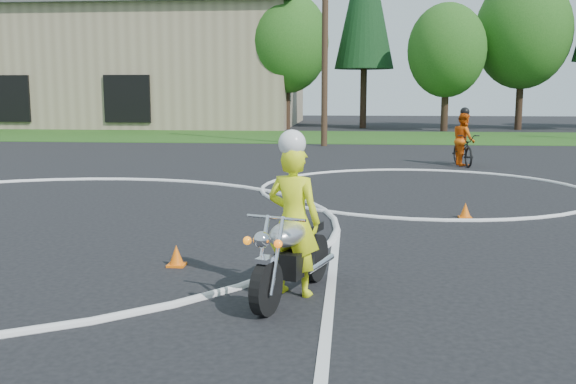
{
  "coord_description": "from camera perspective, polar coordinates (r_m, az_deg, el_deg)",
  "views": [
    {
      "loc": [
        6.22,
        -8.05,
        2.4
      ],
      "look_at": [
        5.4,
        0.26,
        1.1
      ],
      "focal_mm": 40.0,
      "sensor_mm": 36.0,
      "label": 1
    }
  ],
  "objects": [
    {
      "name": "course_markings",
      "position": [
        13.26,
        -12.27,
        -1.75
      ],
      "size": [
        19.05,
        19.05,
        0.12
      ],
      "color": "silver",
      "rests_on": "ground"
    },
    {
      "name": "rider_second_grp",
      "position": [
        22.03,
        15.33,
        4.05
      ],
      "size": [
        0.94,
        2.07,
        1.92
      ],
      "rotation": [
        0.0,
        0.0,
        0.13
      ],
      "color": "black",
      "rests_on": "ground"
    },
    {
      "name": "traffic_cones",
      "position": [
        12.15,
        14.01,
        -2.16
      ],
      "size": [
        15.48,
        14.19,
        0.3
      ],
      "color": "orange",
      "rests_on": "ground"
    },
    {
      "name": "grass_strip",
      "position": [
        35.67,
        -4.44,
        4.98
      ],
      "size": [
        120.0,
        10.0,
        0.02
      ],
      "primitive_type": "cube",
      "color": "#1E4714",
      "rests_on": "ground"
    },
    {
      "name": "rider_primary_grp",
      "position": [
        7.57,
        0.5,
        -2.16
      ],
      "size": [
        0.76,
        0.62,
        1.98
      ],
      "rotation": [
        0.0,
        0.0,
        -0.33
      ],
      "color": "#EDFC1A",
      "rests_on": "ground"
    },
    {
      "name": "utility_poles",
      "position": [
        29.21,
        3.31,
        14.33
      ],
      "size": [
        41.6,
        1.12,
        10.0
      ],
      "color": "#473321",
      "rests_on": "ground"
    },
    {
      "name": "primary_motorcycle",
      "position": [
        7.54,
        0.34,
        -5.61
      ],
      "size": [
        0.96,
        1.96,
        1.07
      ],
      "rotation": [
        0.0,
        0.0,
        -0.33
      ],
      "color": "black",
      "rests_on": "ground"
    },
    {
      "name": "treeline",
      "position": [
        43.71,
        17.43,
        13.99
      ],
      "size": [
        38.2,
        8.1,
        14.52
      ],
      "color": "#382619",
      "rests_on": "ground"
    },
    {
      "name": "warehouse",
      "position": [
        53.83,
        -21.47,
        10.12
      ],
      "size": [
        41.0,
        17.0,
        8.3
      ],
      "color": "tan",
      "rests_on": "ground"
    }
  ]
}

